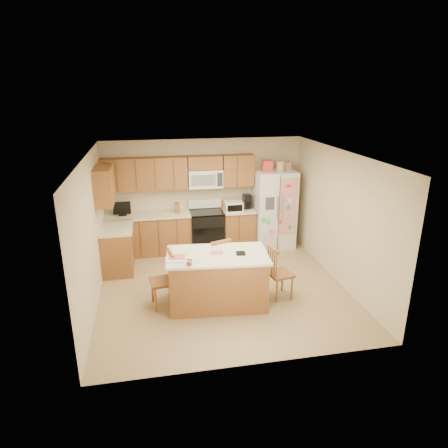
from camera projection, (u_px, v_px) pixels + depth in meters
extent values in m
plane|color=#948054|center=(222.00, 287.00, 7.52)|extent=(4.50, 4.50, 0.00)
cube|color=beige|center=(204.00, 194.00, 9.20)|extent=(4.50, 0.10, 2.50)
cube|color=beige|center=(256.00, 282.00, 5.03)|extent=(4.50, 0.10, 2.50)
cube|color=beige|center=(91.00, 233.00, 6.71)|extent=(0.10, 4.50, 2.50)
cube|color=beige|center=(339.00, 217.00, 7.52)|extent=(0.10, 4.50, 2.50)
cube|color=white|center=(222.00, 155.00, 6.71)|extent=(4.50, 4.50, 0.04)
cube|color=#975C35|center=(149.00, 235.00, 8.95)|extent=(1.87, 0.60, 0.88)
cube|color=#975C35|center=(238.00, 229.00, 9.32)|extent=(0.72, 0.60, 0.88)
cube|color=#975C35|center=(118.00, 250.00, 8.12)|extent=(0.60, 0.95, 0.88)
cube|color=#F9EEBC|center=(147.00, 215.00, 8.79)|extent=(1.87, 0.64, 0.04)
cube|color=#F9EEBC|center=(238.00, 210.00, 9.16)|extent=(0.72, 0.64, 0.04)
cube|color=#F9EEBC|center=(116.00, 229.00, 7.97)|extent=(0.64, 0.95, 0.04)
cube|color=#975C35|center=(144.00, 174.00, 8.63)|extent=(1.85, 0.33, 0.70)
cube|color=#975C35|center=(238.00, 170.00, 9.01)|extent=(0.70, 0.33, 0.70)
cube|color=#975C35|center=(205.00, 162.00, 8.80)|extent=(0.76, 0.33, 0.29)
cube|color=#975C35|center=(104.00, 185.00, 7.65)|extent=(0.33, 0.95, 0.70)
cube|color=#4D331A|center=(117.00, 176.00, 8.37)|extent=(0.02, 0.01, 0.66)
cube|color=#4D331A|center=(121.00, 241.00, 8.56)|extent=(0.02, 0.01, 0.84)
cube|color=#4D331A|center=(136.00, 176.00, 8.44)|extent=(0.02, 0.01, 0.66)
cube|color=#4D331A|center=(140.00, 240.00, 8.63)|extent=(0.02, 0.01, 0.84)
cube|color=#4D331A|center=(155.00, 175.00, 8.51)|extent=(0.02, 0.01, 0.66)
cube|color=#4D331A|center=(159.00, 239.00, 8.71)|extent=(0.02, 0.01, 0.84)
cube|color=#4D331A|center=(174.00, 174.00, 8.59)|extent=(0.01, 0.01, 0.66)
cube|color=#4D331A|center=(177.00, 238.00, 8.78)|extent=(0.01, 0.01, 0.84)
cube|color=#4D331A|center=(237.00, 172.00, 8.84)|extent=(0.01, 0.01, 0.66)
cube|color=#4D331A|center=(239.00, 233.00, 9.03)|extent=(0.01, 0.01, 0.84)
cube|color=white|center=(205.00, 178.00, 8.90)|extent=(0.76, 0.38, 0.40)
cube|color=slate|center=(204.00, 180.00, 8.70)|extent=(0.54, 0.01, 0.24)
cube|color=#262626|center=(220.00, 180.00, 8.77)|extent=(0.12, 0.01, 0.30)
cube|color=#975C35|center=(177.00, 208.00, 8.88)|extent=(0.10, 0.14, 0.22)
cube|color=black|center=(123.00, 215.00, 8.71)|extent=(0.18, 0.12, 0.02)
cube|color=black|center=(122.00, 208.00, 8.66)|extent=(0.38, 0.03, 0.28)
cube|color=orange|center=(231.00, 205.00, 9.18)|extent=(0.35, 0.22, 0.18)
cube|color=white|center=(234.00, 206.00, 8.96)|extent=(0.40, 0.28, 0.23)
cube|color=black|center=(235.00, 208.00, 8.83)|extent=(0.34, 0.01, 0.15)
cube|color=black|center=(247.00, 201.00, 9.20)|extent=(0.18, 0.22, 0.32)
cylinder|color=black|center=(248.00, 205.00, 9.16)|extent=(0.12, 0.12, 0.12)
cube|color=black|center=(207.00, 231.00, 9.17)|extent=(0.76, 0.64, 0.88)
cube|color=black|center=(209.00, 237.00, 8.87)|extent=(0.68, 0.01, 0.42)
cube|color=black|center=(206.00, 212.00, 9.02)|extent=(0.76, 0.64, 0.03)
cube|color=white|center=(205.00, 203.00, 9.22)|extent=(0.76, 0.10, 0.20)
cube|color=white|center=(274.00, 209.00, 9.25)|extent=(0.90, 0.75, 1.80)
cube|color=#4C4C4C|center=(279.00, 214.00, 8.90)|extent=(0.02, 0.01, 1.75)
cube|color=silver|center=(277.00, 208.00, 8.82)|extent=(0.02, 0.03, 0.55)
cube|color=silver|center=(282.00, 207.00, 8.84)|extent=(0.02, 0.03, 0.55)
cube|color=#3F3F44|center=(270.00, 203.00, 8.78)|extent=(0.20, 0.01, 0.28)
cube|color=#D84C59|center=(288.00, 207.00, 8.89)|extent=(0.42, 0.01, 1.30)
cube|color=#DD4238|center=(267.00, 166.00, 8.88)|extent=(0.22, 0.22, 0.24)
cylinder|color=tan|center=(280.00, 166.00, 8.90)|extent=(0.18, 0.18, 0.22)
cube|color=tan|center=(286.00, 166.00, 9.06)|extent=(0.18, 0.20, 0.18)
cube|color=#975C35|center=(217.00, 280.00, 6.84)|extent=(1.69, 1.04, 0.89)
cube|color=#F9EEBC|center=(217.00, 255.00, 6.69)|extent=(1.77, 1.13, 0.04)
cylinder|color=#DD4238|center=(189.00, 263.00, 6.26)|extent=(0.08, 0.08, 0.06)
cylinder|color=white|center=(189.00, 262.00, 6.25)|extent=(0.09, 0.09, 0.09)
cube|color=#DBA1AA|center=(217.00, 251.00, 6.72)|extent=(0.21, 0.17, 0.07)
cube|color=black|center=(241.00, 253.00, 6.66)|extent=(0.16, 0.13, 0.04)
cube|color=white|center=(175.00, 260.00, 6.45)|extent=(0.32, 0.27, 0.01)
cube|color=#D84C4C|center=(177.00, 257.00, 6.52)|extent=(0.28, 0.22, 0.01)
cylinder|color=white|center=(201.00, 261.00, 6.39)|extent=(0.14, 0.04, 0.01)
cube|color=#975C35|center=(162.00, 282.00, 6.76)|extent=(0.45, 0.47, 0.05)
cylinder|color=#975C35|center=(152.00, 291.00, 6.95)|extent=(0.04, 0.04, 0.43)
cylinder|color=#975C35|center=(156.00, 300.00, 6.64)|extent=(0.04, 0.04, 0.43)
cylinder|color=#975C35|center=(169.00, 288.00, 7.04)|extent=(0.04, 0.04, 0.43)
cylinder|color=#975C35|center=(173.00, 297.00, 6.73)|extent=(0.04, 0.04, 0.43)
cylinder|color=#975C35|center=(170.00, 263.00, 6.87)|extent=(0.02, 0.02, 0.48)
cylinder|color=#975C35|center=(170.00, 264.00, 6.80)|extent=(0.02, 0.02, 0.48)
cylinder|color=#975C35|center=(171.00, 266.00, 6.73)|extent=(0.02, 0.02, 0.48)
cylinder|color=#975C35|center=(172.00, 268.00, 6.66)|extent=(0.02, 0.02, 0.48)
cylinder|color=#975C35|center=(173.00, 270.00, 6.60)|extent=(0.02, 0.02, 0.48)
cube|color=#975C35|center=(171.00, 253.00, 6.65)|extent=(0.09, 0.40, 0.05)
cube|color=#975C35|center=(217.00, 264.00, 7.42)|extent=(0.53, 0.52, 0.05)
cylinder|color=#975C35|center=(221.00, 271.00, 7.71)|extent=(0.04, 0.04, 0.43)
cylinder|color=#975C35|center=(205.00, 275.00, 7.54)|extent=(0.04, 0.04, 0.43)
cylinder|color=#975C35|center=(229.00, 277.00, 7.46)|extent=(0.04, 0.04, 0.43)
cylinder|color=#975C35|center=(212.00, 281.00, 7.30)|extent=(0.04, 0.04, 0.43)
cylinder|color=#975C35|center=(228.00, 253.00, 7.27)|extent=(0.02, 0.02, 0.49)
cylinder|color=#975C35|center=(225.00, 253.00, 7.23)|extent=(0.02, 0.02, 0.49)
cylinder|color=#975C35|center=(221.00, 254.00, 7.20)|extent=(0.02, 0.02, 0.49)
cylinder|color=#975C35|center=(217.00, 255.00, 7.16)|extent=(0.02, 0.02, 0.49)
cylinder|color=#975C35|center=(214.00, 256.00, 7.13)|extent=(0.02, 0.02, 0.49)
cube|color=#975C35|center=(221.00, 242.00, 7.12)|extent=(0.40, 0.17, 0.05)
cube|color=#975C35|center=(280.00, 274.00, 7.05)|extent=(0.47, 0.49, 0.05)
cylinder|color=#975C35|center=(292.00, 288.00, 7.03)|extent=(0.04, 0.04, 0.43)
cylinder|color=#975C35|center=(282.00, 280.00, 7.33)|extent=(0.04, 0.04, 0.43)
cylinder|color=#975C35|center=(277.00, 291.00, 6.92)|extent=(0.04, 0.04, 0.43)
cylinder|color=#975C35|center=(268.00, 283.00, 7.22)|extent=(0.04, 0.04, 0.43)
cylinder|color=#975C35|center=(276.00, 265.00, 6.77)|extent=(0.02, 0.02, 0.48)
cylinder|color=#975C35|center=(274.00, 263.00, 6.84)|extent=(0.02, 0.02, 0.48)
cylinder|color=#975C35|center=(272.00, 262.00, 6.91)|extent=(0.02, 0.02, 0.48)
cylinder|color=#975C35|center=(270.00, 260.00, 6.97)|extent=(0.02, 0.02, 0.48)
cylinder|color=#975C35|center=(268.00, 258.00, 7.04)|extent=(0.02, 0.02, 0.48)
cube|color=#975C35|center=(273.00, 249.00, 6.83)|extent=(0.11, 0.40, 0.05)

